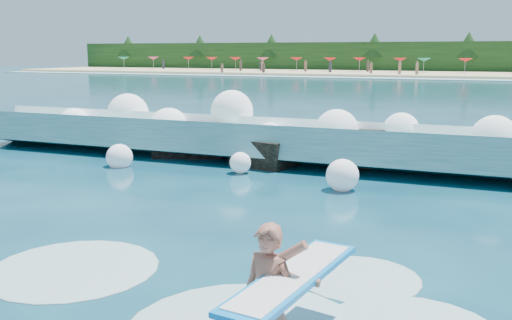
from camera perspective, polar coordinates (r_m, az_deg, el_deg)
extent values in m
plane|color=#082E41|center=(11.31, -11.04, -7.20)|extent=(200.00, 200.00, 0.00)
cube|color=tan|center=(87.20, 18.66, 8.11)|extent=(140.00, 20.00, 0.40)
cube|color=silver|center=(76.25, 18.06, 7.71)|extent=(140.00, 5.00, 0.08)
cube|color=black|center=(97.13, 19.17, 9.65)|extent=(140.00, 4.00, 5.00)
cube|color=teal|center=(18.51, -0.88, 1.61)|extent=(19.95, 3.04, 1.67)
cube|color=white|center=(19.17, 0.07, 3.43)|extent=(19.95, 1.41, 0.78)
cube|color=black|center=(19.49, -6.52, 1.82)|extent=(2.79, 2.44, 1.27)
cube|color=black|center=(17.52, 0.84, 0.56)|extent=(2.01, 1.71, 0.98)
cube|color=black|center=(17.87, 10.35, 1.03)|extent=(2.49, 2.47, 1.37)
imported|color=#985947|center=(6.81, 1.22, -13.93)|extent=(0.75, 0.57, 1.85)
cube|color=#0C80D5|center=(6.64, 3.69, -11.63)|extent=(0.91, 2.58, 0.06)
cube|color=white|center=(6.63, 3.69, -11.50)|extent=(0.78, 2.36, 0.06)
sphere|color=white|center=(21.91, -17.71, 3.50)|extent=(1.13, 1.13, 1.13)
sphere|color=white|center=(21.49, -12.67, 4.51)|extent=(1.50, 1.50, 1.50)
sphere|color=white|center=(19.79, -8.70, 3.21)|extent=(1.36, 1.36, 1.36)
sphere|color=white|center=(19.34, -2.42, 4.89)|extent=(1.44, 1.44, 1.44)
sphere|color=white|center=(17.90, 1.40, 2.26)|extent=(0.95, 0.95, 0.95)
sphere|color=white|center=(17.48, 8.07, 2.86)|extent=(1.35, 1.35, 1.35)
sphere|color=white|center=(17.60, 14.30, 2.84)|extent=(1.09, 1.09, 1.09)
sphere|color=white|center=(16.68, 22.73, 1.99)|extent=(1.27, 1.27, 1.27)
sphere|color=white|center=(17.88, -13.49, 0.29)|extent=(0.80, 0.80, 0.80)
sphere|color=white|center=(16.39, -1.58, -0.27)|extent=(0.62, 0.62, 0.62)
sphere|color=white|center=(14.53, 8.64, -1.53)|extent=(0.83, 0.83, 0.83)
ellipsoid|color=silver|center=(9.86, -17.79, -10.28)|extent=(2.76, 2.76, 0.14)
ellipsoid|color=silver|center=(9.18, 10.27, -11.52)|extent=(1.92, 1.92, 0.10)
cone|color=#137963|center=(106.27, -13.10, 9.88)|extent=(2.00, 2.00, 0.50)
cone|color=#CB3B67|center=(106.26, -10.24, 9.99)|extent=(2.00, 2.00, 0.50)
cone|color=red|center=(102.29, -6.77, 10.06)|extent=(2.00, 2.00, 0.50)
cone|color=red|center=(97.77, -4.46, 10.07)|extent=(2.00, 2.00, 0.50)
cone|color=red|center=(96.92, -2.06, 10.09)|extent=(2.00, 2.00, 0.50)
cone|color=#CB3B67|center=(93.15, 0.69, 10.06)|extent=(2.00, 2.00, 0.50)
cone|color=red|center=(94.82, 4.08, 10.05)|extent=(2.00, 2.00, 0.50)
cone|color=red|center=(91.50, 7.41, 9.96)|extent=(2.00, 2.00, 0.50)
cone|color=red|center=(91.49, 10.32, 9.88)|extent=(2.00, 2.00, 0.50)
cone|color=red|center=(88.91, 14.21, 9.70)|extent=(2.00, 2.00, 0.50)
cone|color=#137963|center=(88.66, 16.45, 9.59)|extent=(2.00, 2.00, 0.50)
cone|color=red|center=(87.85, 20.20, 9.37)|extent=(2.00, 2.00, 0.50)
cube|color=#3F332D|center=(87.71, 4.92, 9.24)|extent=(0.35, 0.22, 1.45)
cube|color=#262633|center=(84.96, 2.54, 9.20)|extent=(0.35, 0.22, 1.40)
cube|color=brown|center=(77.77, 21.89, 8.07)|extent=(0.35, 0.22, 1.42)
cube|color=#8C664C|center=(87.03, 10.77, 9.10)|extent=(0.35, 0.22, 1.49)
cube|color=#262633|center=(85.45, 18.04, 8.75)|extent=(0.35, 0.22, 1.54)
cube|color=#3F332D|center=(85.50, 7.81, 9.17)|extent=(0.35, 0.22, 1.51)
cube|color=#8C664C|center=(100.90, -12.13, 9.23)|extent=(0.35, 0.22, 1.39)
cube|color=#262633|center=(95.17, -9.35, 9.25)|extent=(0.35, 0.22, 1.42)
cube|color=brown|center=(90.05, 18.24, 8.77)|extent=(0.35, 0.22, 1.39)
cube|color=#8C664C|center=(84.71, 6.58, 9.16)|extent=(0.35, 0.22, 1.45)
cube|color=#262633|center=(102.83, -11.27, 9.33)|extent=(0.35, 0.22, 1.55)
cube|color=brown|center=(86.74, 7.43, 9.17)|extent=(0.35, 0.22, 1.42)
cube|color=#3F332D|center=(82.37, 8.27, 9.11)|extent=(0.35, 0.22, 1.56)
cube|color=#8C664C|center=(85.89, 3.72, 9.27)|extent=(0.35, 0.22, 1.59)
cube|color=brown|center=(102.46, -12.01, 9.30)|extent=(0.35, 0.22, 1.57)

